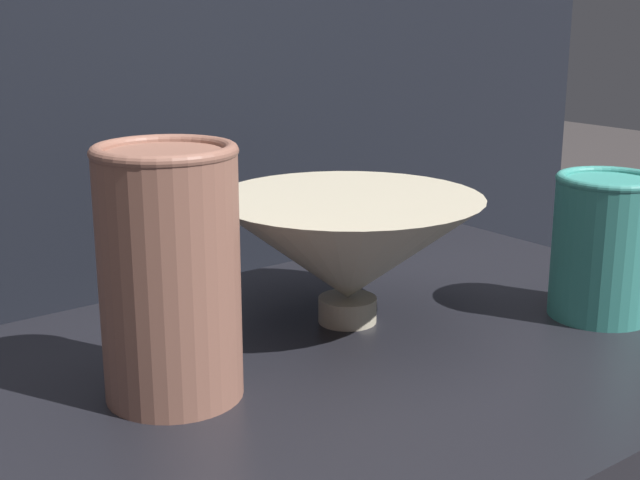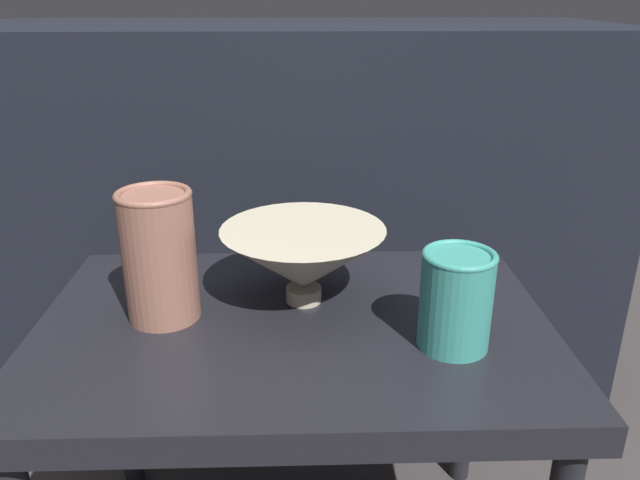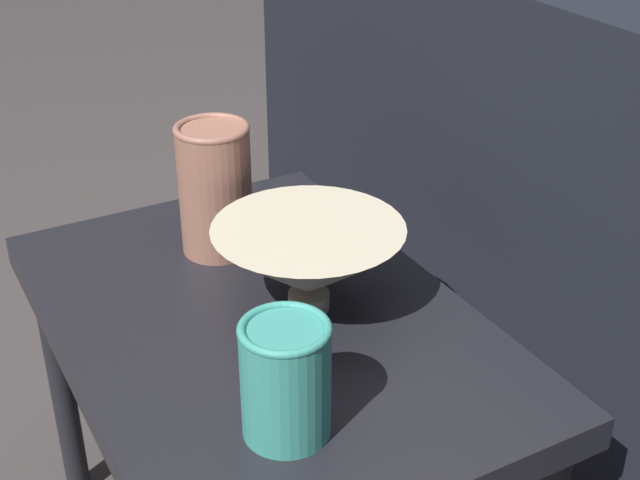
# 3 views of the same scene
# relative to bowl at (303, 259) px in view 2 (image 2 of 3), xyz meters

# --- Properties ---
(table) EXTENTS (0.68, 0.46, 0.45)m
(table) POSITION_rel_bowl_xyz_m (-0.01, -0.06, -0.12)
(table) COLOR black
(table) RESTS_ON ground_plane
(couch_backdrop) EXTENTS (1.29, 0.50, 0.80)m
(couch_backdrop) POSITION_rel_bowl_xyz_m (-0.01, 0.51, -0.12)
(couch_backdrop) COLOR black
(couch_backdrop) RESTS_ON ground_plane
(bowl) EXTENTS (0.23, 0.23, 0.11)m
(bowl) POSITION_rel_bowl_xyz_m (0.00, 0.00, 0.00)
(bowl) COLOR #B2A88E
(bowl) RESTS_ON table
(vase_textured_left) EXTENTS (0.10, 0.10, 0.18)m
(vase_textured_left) POSITION_rel_bowl_xyz_m (-0.19, -0.04, 0.03)
(vase_textured_left) COLOR brown
(vase_textured_left) RESTS_ON table
(vase_colorful_right) EXTENTS (0.09, 0.09, 0.13)m
(vase_colorful_right) POSITION_rel_bowl_xyz_m (0.18, -0.12, -0.00)
(vase_colorful_right) COLOR teal
(vase_colorful_right) RESTS_ON table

